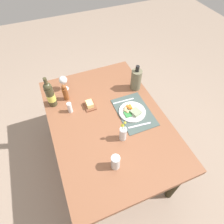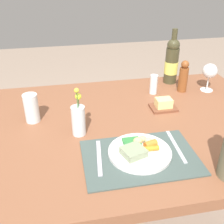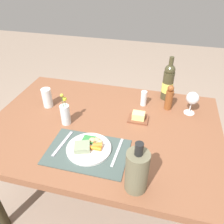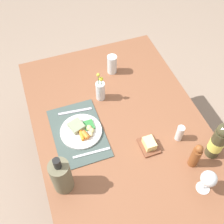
# 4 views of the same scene
# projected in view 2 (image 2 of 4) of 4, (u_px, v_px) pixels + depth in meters

# --- Properties ---
(dining_table) EXTENTS (1.47, 1.02, 0.76)m
(dining_table) POSITION_uv_depth(u_px,v_px,m) (128.00, 138.00, 1.34)
(dining_table) COLOR brown
(dining_table) RESTS_ON ground_plane
(placemat) EXTENTS (0.44, 0.30, 0.01)m
(placemat) POSITION_uv_depth(u_px,v_px,m) (140.00, 157.00, 1.08)
(placemat) COLOR #43534E
(placemat) RESTS_ON dining_table
(dinner_plate) EXTENTS (0.25, 0.25, 0.04)m
(dinner_plate) POSITION_uv_depth(u_px,v_px,m) (139.00, 151.00, 1.09)
(dinner_plate) COLOR white
(dinner_plate) RESTS_ON placemat
(fork) EXTENTS (0.04, 0.21, 0.00)m
(fork) POSITION_uv_depth(u_px,v_px,m) (99.00, 157.00, 1.07)
(fork) COLOR silver
(fork) RESTS_ON placemat
(knife) EXTENTS (0.02, 0.22, 0.00)m
(knife) POSITION_uv_depth(u_px,v_px,m) (176.00, 146.00, 1.13)
(knife) COLOR silver
(knife) RESTS_ON placemat
(salt_shaker) EXTENTS (0.04, 0.04, 0.11)m
(salt_shaker) POSITION_uv_depth(u_px,v_px,m) (154.00, 84.00, 1.56)
(salt_shaker) COLOR white
(salt_shaker) RESTS_ON dining_table
(water_tumbler) EXTENTS (0.07, 0.07, 0.14)m
(water_tumbler) POSITION_uv_depth(u_px,v_px,m) (32.00, 110.00, 1.29)
(water_tumbler) COLOR silver
(water_tumbler) RESTS_ON dining_table
(wine_bottle) EXTENTS (0.08, 0.08, 0.33)m
(wine_bottle) POSITION_uv_depth(u_px,v_px,m) (172.00, 61.00, 1.66)
(wine_bottle) COLOR #403D26
(wine_bottle) RESTS_ON dining_table
(flower_vase) EXTENTS (0.06, 0.06, 0.23)m
(flower_vase) POSITION_uv_depth(u_px,v_px,m) (78.00, 119.00, 1.19)
(flower_vase) COLOR silver
(flower_vase) RESTS_ON dining_table
(wine_glass) EXTENTS (0.08, 0.08, 0.16)m
(wine_glass) POSITION_uv_depth(u_px,v_px,m) (210.00, 72.00, 1.56)
(wine_glass) COLOR white
(wine_glass) RESTS_ON dining_table
(butter_dish) EXTENTS (0.13, 0.10, 0.06)m
(butter_dish) POSITION_uv_depth(u_px,v_px,m) (163.00, 105.00, 1.41)
(butter_dish) COLOR brown
(butter_dish) RESTS_ON dining_table
(pepper_mill) EXTENTS (0.05, 0.05, 0.18)m
(pepper_mill) POSITION_uv_depth(u_px,v_px,m) (183.00, 77.00, 1.57)
(pepper_mill) COLOR brown
(pepper_mill) RESTS_ON dining_table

